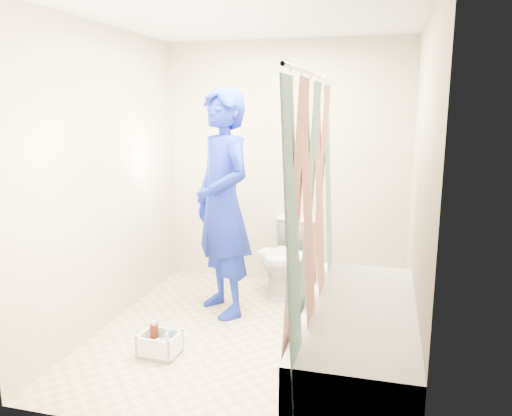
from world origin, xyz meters
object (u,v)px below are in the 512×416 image
(toilet, at_px, (287,257))
(bathtub, at_px, (359,340))
(plumber, at_px, (223,204))
(cleaning_caddy, at_px, (161,345))

(toilet, bearing_deg, bathtub, -52.14)
(toilet, relative_size, plumber, 0.37)
(plumber, bearing_deg, bathtub, 9.85)
(plumber, bearing_deg, toilet, 97.62)
(toilet, height_order, plumber, plumber)
(toilet, bearing_deg, cleaning_caddy, -103.73)
(bathtub, distance_m, cleaning_caddy, 1.41)
(toilet, height_order, cleaning_caddy, toilet)
(plumber, relative_size, cleaning_caddy, 6.63)
(plumber, xyz_separation_m, cleaning_caddy, (-0.19, -0.88, -0.88))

